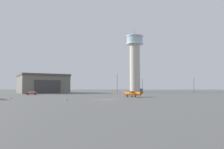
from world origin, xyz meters
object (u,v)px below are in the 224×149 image
at_px(light_post_west, 117,81).
at_px(traffic_cone_near_right, 11,97).
at_px(car_red, 32,93).
at_px(light_post_east, 194,83).
at_px(airplane_orange, 133,93).
at_px(traffic_cone_near_left, 67,99).
at_px(light_post_centre, 142,84).
at_px(control_tower, 135,59).

bearing_deg(light_post_west, traffic_cone_near_right, -118.85).
distance_m(car_red, light_post_east, 76.21).
bearing_deg(car_red, light_post_west, -150.65).
relative_size(airplane_orange, traffic_cone_near_left, 11.10).
bearing_deg(light_post_centre, light_post_west, 155.94).
height_order(car_red, traffic_cone_near_right, car_red).
bearing_deg(control_tower, airplane_orange, -96.03).
bearing_deg(light_post_centre, traffic_cone_near_left, -115.30).
relative_size(car_red, light_post_centre, 0.58).
bearing_deg(light_post_west, airplane_orange, -83.94).
distance_m(car_red, light_post_west, 41.92).
relative_size(control_tower, light_post_centre, 5.24).
bearing_deg(control_tower, car_red, -132.16).
bearing_deg(control_tower, light_post_west, -115.03).
distance_m(control_tower, light_post_centre, 33.41).
distance_m(traffic_cone_near_left, traffic_cone_near_right, 16.70).
bearing_deg(airplane_orange, control_tower, -57.22).
bearing_deg(traffic_cone_near_right, traffic_cone_near_left, -19.23).
relative_size(light_post_west, light_post_centre, 1.35).
bearing_deg(car_red, traffic_cone_near_left, 115.87).
bearing_deg(light_post_centre, car_red, -156.40).
relative_size(airplane_orange, traffic_cone_near_right, 10.37).
xyz_separation_m(airplane_orange, car_red, (-37.62, 16.22, -0.46)).
distance_m(light_post_centre, traffic_cone_near_left, 56.86).
bearing_deg(light_post_east, car_red, -160.66).
xyz_separation_m(control_tower, light_post_west, (-11.28, -24.16, -14.40)).
height_order(control_tower, light_post_centre, control_tower).
xyz_separation_m(light_post_west, traffic_cone_near_right, (-28.14, -51.07, -5.53)).
height_order(traffic_cone_near_left, traffic_cone_near_right, traffic_cone_near_right).
xyz_separation_m(light_post_east, light_post_centre, (-26.68, -5.49, -0.62)).
relative_size(car_red, traffic_cone_near_left, 6.37).
xyz_separation_m(control_tower, traffic_cone_near_left, (-23.65, -80.72, -19.95)).
xyz_separation_m(car_red, traffic_cone_near_left, (20.87, -31.56, -0.40)).
distance_m(control_tower, traffic_cone_near_right, 87.23).
xyz_separation_m(car_red, traffic_cone_near_right, (5.10, -26.06, -0.38)).
bearing_deg(airplane_orange, light_post_centre, -62.96).
distance_m(control_tower, car_red, 69.15).
height_order(airplane_orange, traffic_cone_near_right, airplane_orange).
height_order(airplane_orange, car_red, airplane_orange).
height_order(light_post_west, traffic_cone_near_left, light_post_west).
height_order(car_red, light_post_west, light_post_west).
relative_size(control_tower, traffic_cone_near_right, 53.43).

